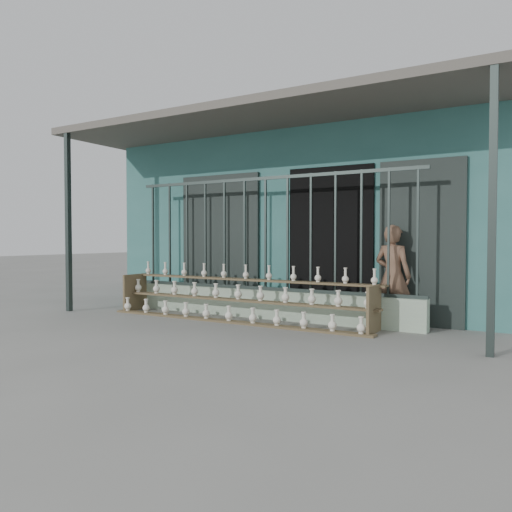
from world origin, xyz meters
The scene contains 6 objects.
ground centered at (0.00, 0.00, 0.00)m, with size 60.00×60.00×0.00m, color slate.
workshop_building centered at (0.00, 4.23, 1.62)m, with size 7.40×6.60×3.21m.
parapet_wall centered at (0.00, 1.30, 0.23)m, with size 5.00×0.20×0.45m, color #ACC5A9.
security_fence centered at (0.00, 1.30, 1.35)m, with size 5.00×0.04×1.80m.
shelf_rack centered at (-0.27, 0.89, 0.36)m, with size 4.50×0.68×0.85m.
elderly_woman centered at (1.95, 1.55, 0.73)m, with size 0.54×0.35×1.46m, color brown.
Camera 1 is at (3.86, -5.60, 1.27)m, focal length 35.00 mm.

